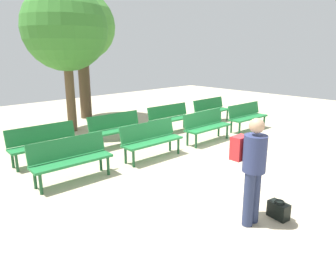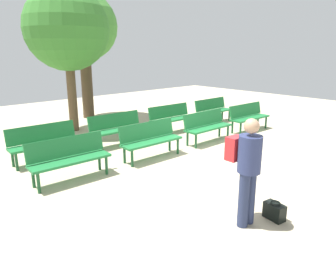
{
  "view_description": "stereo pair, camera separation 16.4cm",
  "coord_description": "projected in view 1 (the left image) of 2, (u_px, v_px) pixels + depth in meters",
  "views": [
    {
      "loc": [
        -5.61,
        -3.83,
        2.57
      ],
      "look_at": [
        0.0,
        2.02,
        0.55
      ],
      "focal_mm": 32.42,
      "sensor_mm": 36.0,
      "label": 1
    },
    {
      "loc": [
        -5.49,
        -3.94,
        2.57
      ],
      "look_at": [
        0.0,
        2.02,
        0.55
      ],
      "focal_mm": 32.42,
      "sensor_mm": 36.0,
      "label": 2
    }
  ],
  "objects": [
    {
      "name": "bench_r1_c0",
      "position": [
        44.0,
        141.0,
        7.13
      ],
      "size": [
        1.62,
        0.54,
        0.87
      ],
      "rotation": [
        0.0,
        0.0,
        -0.04
      ],
      "color": "#1E7238",
      "rests_on": "ground_plane"
    },
    {
      "name": "bench_r0_c0",
      "position": [
        71.0,
        157.0,
        6.09
      ],
      "size": [
        1.62,
        0.56,
        0.87
      ],
      "rotation": [
        0.0,
        0.0,
        -0.05
      ],
      "color": "#1E7238",
      "rests_on": "ground_plane"
    },
    {
      "name": "tree_1",
      "position": [
        65.0,
        29.0,
        9.29
      ],
      "size": [
        2.6,
        2.6,
        4.54
      ],
      "color": "brown",
      "rests_on": "ground_plane"
    },
    {
      "name": "tree_0",
      "position": [
        81.0,
        28.0,
        11.25
      ],
      "size": [
        2.54,
        2.54,
        4.74
      ],
      "color": "#4C3A28",
      "rests_on": "ground_plane"
    },
    {
      "name": "handbag",
      "position": [
        279.0,
        210.0,
        4.78
      ],
      "size": [
        0.23,
        0.35,
        0.29
      ],
      "color": "black",
      "rests_on": "ground_plane"
    },
    {
      "name": "bench_r0_c2",
      "position": [
        206.0,
        125.0,
        8.76
      ],
      "size": [
        1.61,
        0.5,
        0.87
      ],
      "rotation": [
        0.0,
        0.0,
        -0.01
      ],
      "color": "#1E7238",
      "rests_on": "ground_plane"
    },
    {
      "name": "bench_r0_c1",
      "position": [
        151.0,
        138.0,
        7.41
      ],
      "size": [
        1.62,
        0.54,
        0.87
      ],
      "rotation": [
        0.0,
        0.0,
        -0.04
      ],
      "color": "#1E7238",
      "rests_on": "ground_plane"
    },
    {
      "name": "bench_r1_c3",
      "position": [
        211.0,
        109.0,
        11.15
      ],
      "size": [
        1.6,
        0.49,
        0.87
      ],
      "rotation": [
        0.0,
        0.0,
        -0.0
      ],
      "color": "#1E7238",
      "rests_on": "ground_plane"
    },
    {
      "name": "bench_r0_c3",
      "position": [
        247.0,
        115.0,
        10.06
      ],
      "size": [
        1.62,
        0.56,
        0.87
      ],
      "rotation": [
        0.0,
        0.0,
        -0.05
      ],
      "color": "#1E7238",
      "rests_on": "ground_plane"
    },
    {
      "name": "ground_plane",
      "position": [
        228.0,
        164.0,
        7.07
      ],
      "size": [
        24.0,
        24.0,
        0.0
      ],
      "primitive_type": "plane",
      "color": "#BCAD8E"
    },
    {
      "name": "bench_r1_c1",
      "position": [
        117.0,
        127.0,
        8.46
      ],
      "size": [
        1.62,
        0.55,
        0.87
      ],
      "rotation": [
        0.0,
        0.0,
        -0.04
      ],
      "color": "#1E7238",
      "rests_on": "ground_plane"
    },
    {
      "name": "visitor_with_backpack",
      "position": [
        252.0,
        165.0,
        4.46
      ],
      "size": [
        0.35,
        0.53,
        1.65
      ],
      "rotation": [
        0.0,
        0.0,
        3.12
      ],
      "color": "navy",
      "rests_on": "ground_plane"
    },
    {
      "name": "bench_r1_c2",
      "position": [
        170.0,
        117.0,
        9.81
      ],
      "size": [
        1.62,
        0.56,
        0.87
      ],
      "rotation": [
        0.0,
        0.0,
        -0.05
      ],
      "color": "#1E7238",
      "rests_on": "ground_plane"
    }
  ]
}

